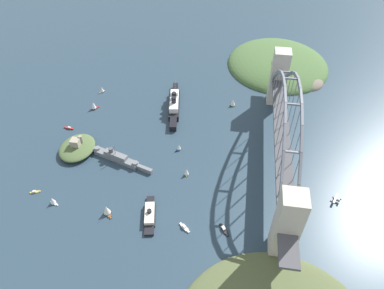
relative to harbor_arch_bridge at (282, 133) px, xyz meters
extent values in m
plane|color=#283D4C|center=(0.00, 0.00, -33.06)|extent=(1400.00, 1400.00, 0.00)
cube|color=beige|center=(-93.85, 0.00, -1.86)|extent=(16.48, 16.80, 62.39)
cube|color=beige|center=(93.85, 0.00, -1.86)|extent=(16.48, 16.80, 62.39)
cube|color=#47474C|center=(0.00, 0.00, -1.45)|extent=(171.21, 13.28, 2.40)
cube|color=#47474C|center=(-114.08, 0.00, -1.45)|extent=(24.00, 13.28, 2.40)
cube|color=#47474C|center=(114.08, 0.00, -1.45)|extent=(24.00, 13.28, 2.40)
cube|color=slate|center=(-80.75, -5.98, 7.07)|extent=(20.15, 1.80, 19.36)
cube|color=slate|center=(-62.81, -5.98, 22.22)|extent=(19.85, 1.80, 15.83)
cube|color=slate|center=(-44.86, -5.98, 33.57)|extent=(19.44, 1.80, 12.30)
cube|color=slate|center=(-26.92, -5.98, 41.15)|extent=(18.91, 1.80, 8.73)
cube|color=slate|center=(-8.97, -5.98, 44.93)|extent=(18.28, 1.80, 5.08)
cube|color=slate|center=(8.97, -5.98, 44.93)|extent=(18.28, 1.80, 5.08)
cube|color=slate|center=(26.92, -5.98, 41.15)|extent=(18.91, 1.80, 8.73)
cube|color=slate|center=(44.86, -5.98, 33.57)|extent=(19.44, 1.80, 12.30)
cube|color=slate|center=(62.81, -5.98, 22.22)|extent=(19.85, 1.80, 15.83)
cube|color=slate|center=(80.75, -5.98, 7.07)|extent=(20.15, 1.80, 19.36)
cube|color=slate|center=(-80.75, 5.98, 7.07)|extent=(20.15, 1.80, 19.36)
cube|color=slate|center=(-62.81, 5.98, 22.22)|extent=(19.85, 1.80, 15.83)
cube|color=slate|center=(-44.86, 5.98, 33.57)|extent=(19.44, 1.80, 12.30)
cube|color=slate|center=(-26.92, 5.98, 41.15)|extent=(18.91, 1.80, 8.73)
cube|color=slate|center=(-8.97, 5.98, 44.93)|extent=(18.28, 1.80, 5.08)
cube|color=slate|center=(8.97, 5.98, 44.93)|extent=(18.28, 1.80, 5.08)
cube|color=slate|center=(26.92, 5.98, 41.15)|extent=(18.91, 1.80, 8.73)
cube|color=slate|center=(44.86, 5.98, 33.57)|extent=(19.44, 1.80, 12.30)
cube|color=slate|center=(62.81, 5.98, 22.22)|extent=(19.85, 1.80, 15.83)
cube|color=slate|center=(80.75, 5.98, 7.07)|extent=(20.15, 1.80, 19.36)
cube|color=slate|center=(-89.73, 0.00, -1.45)|extent=(1.40, 11.95, 1.40)
cube|color=slate|center=(-53.84, 0.00, 28.84)|extent=(1.40, 11.95, 1.40)
cube|color=slate|center=(-17.95, 0.00, 43.99)|extent=(1.40, 11.95, 1.40)
cube|color=slate|center=(17.95, 0.00, 43.99)|extent=(1.40, 11.95, 1.40)
cube|color=slate|center=(53.84, 0.00, 28.84)|extent=(1.40, 11.95, 1.40)
cube|color=slate|center=(89.73, 0.00, -1.45)|extent=(1.40, 11.95, 1.40)
cylinder|color=slate|center=(-71.78, -5.98, 7.67)|extent=(0.56, 0.56, 15.84)
cylinder|color=slate|center=(-71.78, 5.98, 7.67)|extent=(0.56, 0.56, 15.84)
cylinder|color=slate|center=(-53.84, -5.98, 14.30)|extent=(0.56, 0.56, 29.09)
cylinder|color=slate|center=(-53.84, 5.98, 14.30)|extent=(0.56, 0.56, 29.09)
cylinder|color=slate|center=(-35.89, -5.98, 19.03)|extent=(0.56, 0.56, 38.55)
cylinder|color=slate|center=(-35.89, 5.98, 19.03)|extent=(0.56, 0.56, 38.55)
cylinder|color=slate|center=(-17.95, -5.98, 21.87)|extent=(0.56, 0.56, 44.23)
cylinder|color=slate|center=(-17.95, 5.98, 21.87)|extent=(0.56, 0.56, 44.23)
cylinder|color=slate|center=(0.00, -5.98, 22.82)|extent=(0.56, 0.56, 46.13)
cylinder|color=slate|center=(0.00, 5.98, 22.82)|extent=(0.56, 0.56, 46.13)
cylinder|color=slate|center=(17.95, -5.98, 21.87)|extent=(0.56, 0.56, 44.23)
cylinder|color=slate|center=(17.95, 5.98, 21.87)|extent=(0.56, 0.56, 44.23)
cylinder|color=slate|center=(35.89, -5.98, 19.03)|extent=(0.56, 0.56, 38.55)
cylinder|color=slate|center=(35.89, 5.98, 19.03)|extent=(0.56, 0.56, 38.55)
cylinder|color=slate|center=(53.84, -5.98, 14.30)|extent=(0.56, 0.56, 29.09)
cylinder|color=slate|center=(53.84, 5.98, 14.30)|extent=(0.56, 0.56, 29.09)
cylinder|color=slate|center=(71.78, -5.98, 7.67)|extent=(0.56, 0.56, 15.84)
cylinder|color=slate|center=(71.78, 5.98, 7.67)|extent=(0.56, 0.56, 15.84)
ellipsoid|color=#476638|center=(176.31, -6.34, -33.06)|extent=(141.20, 129.16, 30.10)
ellipsoid|color=#756B5B|center=(144.54, -41.86, -33.06)|extent=(49.42, 38.75, 16.55)
cube|color=black|center=(64.70, 109.26, -29.99)|extent=(49.84, 18.05, 6.13)
cube|color=black|center=(96.84, 114.20, -29.99)|extent=(16.97, 8.32, 6.13)
cube|color=black|center=(32.56, 104.31, -29.99)|extent=(17.15, 9.49, 6.13)
cube|color=white|center=(64.70, 109.26, -24.07)|extent=(37.54, 14.60, 5.72)
cube|color=white|center=(74.64, 110.79, -19.60)|extent=(9.18, 9.19, 3.20)
cylinder|color=black|center=(66.51, 109.54, -17.77)|extent=(4.84, 4.84, 6.87)
cylinder|color=black|center=(58.37, 108.28, -17.77)|extent=(4.84, 4.84, 6.87)
cylinder|color=tan|center=(94.83, 113.90, -21.93)|extent=(0.50, 0.50, 10.00)
cube|color=slate|center=(-22.81, 147.72, -30.85)|extent=(21.53, 46.87, 4.41)
cube|color=slate|center=(-32.56, 117.98, -30.85)|extent=(7.98, 15.89, 4.41)
cube|color=slate|center=(-13.07, 177.45, -30.85)|extent=(8.61, 16.09, 4.41)
cube|color=slate|center=(-22.81, 147.72, -26.76)|extent=(12.84, 24.11, 3.78)
cylinder|color=slate|center=(-29.51, 127.27, -27.54)|extent=(5.09, 5.09, 2.20)
cylinder|color=slate|center=(-16.11, 168.16, -27.54)|extent=(5.09, 5.09, 2.20)
cylinder|color=slate|center=(-22.81, 147.72, -19.87)|extent=(0.60, 0.60, 10.00)
cylinder|color=#4C4C51|center=(-21.35, 152.18, -22.67)|extent=(4.00, 4.00, 4.40)
cube|color=black|center=(-79.87, 101.64, -31.89)|extent=(23.54, 13.13, 2.34)
cube|color=black|center=(-65.36, 104.64, -31.89)|extent=(8.50, 7.54, 2.34)
cube|color=black|center=(-94.37, 98.65, -31.89)|extent=(8.75, 8.75, 2.34)
cube|color=beige|center=(-79.87, 101.64, -29.22)|extent=(21.46, 11.46, 3.00)
cylinder|color=black|center=(-79.87, 101.64, -26.52)|extent=(3.53, 3.53, 2.40)
ellipsoid|color=#4C6038|center=(-16.60, 188.45, -29.38)|extent=(39.64, 33.13, 7.36)
cube|color=#9E937F|center=(-16.60, 188.45, -22.99)|extent=(8.00, 8.00, 8.36)
cylinder|color=gray|center=(-12.10, 184.95, -22.57)|extent=(3.60, 3.60, 9.19)
cylinder|color=#B7B7B2|center=(-43.02, -47.69, -32.61)|extent=(2.99, 5.08, 0.90)
cylinder|color=#B7B7B2|center=(-40.26, -48.97, -32.61)|extent=(2.99, 5.08, 0.90)
cylinder|color=black|center=(-43.02, -47.69, -31.56)|extent=(0.14, 0.14, 1.20)
cylinder|color=black|center=(-40.26, -48.97, -31.56)|extent=(0.14, 0.14, 1.20)
ellipsoid|color=silver|center=(-41.64, -48.33, -30.28)|extent=(4.06, 6.68, 1.35)
cylinder|color=black|center=(-40.37, -45.58, -30.28)|extent=(1.50, 1.27, 1.29)
cube|color=silver|center=(-41.29, -47.57, -29.71)|extent=(11.36, 6.47, 0.20)
cube|color=silver|center=(-42.89, -51.02, -30.15)|extent=(4.51, 2.87, 0.12)
cube|color=black|center=(-42.89, -51.02, -28.86)|extent=(0.57, 1.05, 1.50)
cylinder|color=#B7B7B2|center=(-49.67, -20.76, -32.61)|extent=(5.61, 3.43, 0.90)
cylinder|color=#B7B7B2|center=(-48.12, -23.82, -32.61)|extent=(5.61, 3.43, 0.90)
cylinder|color=maroon|center=(-49.67, -20.76, -31.48)|extent=(0.14, 0.14, 1.35)
cylinder|color=maroon|center=(-48.12, -23.82, -31.48)|extent=(0.14, 0.14, 1.35)
ellipsoid|color=silver|center=(-48.89, -22.29, -30.09)|extent=(6.94, 4.46, 1.44)
cylinder|color=maroon|center=(-46.06, -20.86, -30.09)|extent=(1.33, 1.58, 1.37)
cube|color=silver|center=(-48.11, -21.89, -29.48)|extent=(6.05, 9.73, 0.20)
cube|color=silver|center=(-51.66, -23.69, -29.94)|extent=(2.70, 3.90, 0.12)
cube|color=maroon|center=(-51.66, -23.69, -28.62)|extent=(1.04, 0.60, 1.50)
cube|color=gold|center=(-71.02, 204.45, -32.66)|extent=(4.04, 5.64, 0.81)
cube|color=gold|center=(-69.70, 201.26, -32.66)|extent=(1.79, 2.07, 0.81)
cube|color=gold|center=(-72.35, 207.65, -32.66)|extent=(2.02, 2.16, 0.81)
cube|color=beige|center=(-71.27, 205.05, -31.62)|extent=(2.64, 3.08, 1.26)
cube|color=#2D6B3D|center=(79.78, 45.95, -32.69)|extent=(6.30, 3.93, 0.73)
cube|color=#2D6B3D|center=(83.55, 46.94, -32.69)|extent=(2.18, 1.60, 0.73)
cube|color=#2D6B3D|center=(76.01, 44.95, -32.69)|extent=(2.23, 1.82, 0.73)
cylinder|color=tan|center=(80.25, 46.07, -28.42)|extent=(0.16, 0.16, 7.81)
cone|color=silver|center=(78.60, 45.64, -28.81)|extent=(6.55, 6.55, 6.25)
cube|color=gold|center=(-30.74, 79.83, -32.69)|extent=(4.67, 2.47, 0.73)
cube|color=gold|center=(-27.74, 80.08, -32.69)|extent=(1.58, 1.07, 0.73)
cube|color=gold|center=(-33.74, 79.58, -32.69)|extent=(1.59, 1.26, 0.73)
cylinder|color=tan|center=(-30.36, 79.86, -28.30)|extent=(0.16, 0.16, 8.04)
cone|color=white|center=(-31.68, 79.75, -28.71)|extent=(4.46, 4.46, 6.44)
cube|color=#B2231E|center=(49.91, 195.86, -32.56)|extent=(5.59, 5.59, 0.99)
cube|color=#B2231E|center=(52.61, 193.16, -32.56)|extent=(2.04, 2.04, 0.99)
cube|color=#B2231E|center=(47.21, 198.56, -32.56)|extent=(2.18, 2.18, 0.99)
cylinder|color=tan|center=(50.25, 195.52, -27.22)|extent=(0.16, 0.16, 9.70)
cone|color=white|center=(49.06, 196.70, -27.70)|extent=(7.43, 7.43, 7.76)
cube|color=silver|center=(-86.83, 72.13, -32.46)|extent=(6.49, 6.93, 1.20)
cube|color=silver|center=(-89.74, 68.71, -32.46)|extent=(2.62, 2.70, 1.20)
cube|color=silver|center=(-83.92, 75.54, -32.46)|extent=(2.86, 2.90, 1.20)
cube|color=beige|center=(-86.28, 72.77, -31.20)|extent=(3.88, 4.01, 1.32)
cube|color=silver|center=(81.30, 199.57, -32.60)|extent=(4.98, 4.72, 0.91)
cube|color=silver|center=(78.93, 201.62, -32.60)|extent=(1.83, 1.77, 0.91)
cube|color=silver|center=(83.67, 197.53, -32.60)|extent=(1.96, 1.92, 0.91)
cylinder|color=tan|center=(81.01, 199.83, -28.68)|extent=(0.16, 0.16, 6.93)
cone|color=silver|center=(82.04, 198.94, -29.03)|extent=(6.07, 6.07, 5.54)
cube|color=brown|center=(-83.46, 135.26, -32.61)|extent=(6.49, 6.43, 0.89)
cube|color=brown|center=(-86.46, 132.33, -32.61)|extent=(2.40, 2.38, 0.89)
cube|color=brown|center=(-80.47, 138.19, -32.61)|extent=(2.57, 2.57, 0.89)
cylinder|color=tan|center=(-83.84, 134.89, -27.28)|extent=(0.16, 0.16, 9.78)
cone|color=silver|center=(-82.53, 136.17, -27.77)|extent=(8.15, 8.15, 7.82)
cube|color=black|center=(-83.97, 41.59, -32.46)|extent=(7.80, 6.64, 1.19)
cube|color=black|center=(-88.07, 38.75, -32.46)|extent=(2.96, 2.73, 1.19)
cube|color=black|center=(-79.87, 44.44, -32.46)|extent=(3.14, 2.99, 1.19)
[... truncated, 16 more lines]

